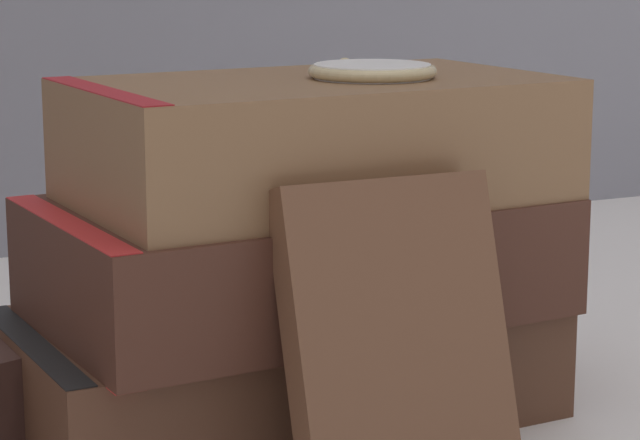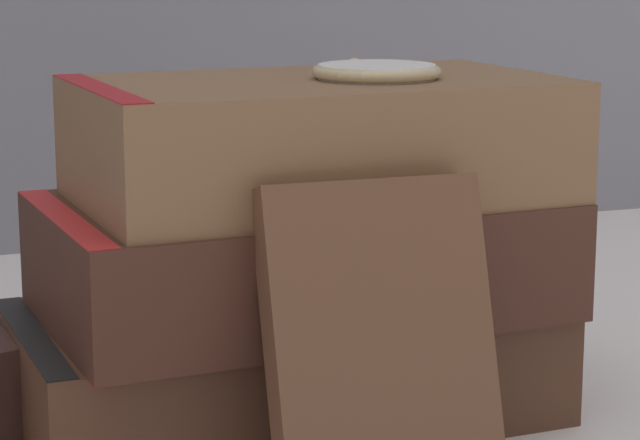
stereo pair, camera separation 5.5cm
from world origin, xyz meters
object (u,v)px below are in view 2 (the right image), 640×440
(book_flat_bottom, at_px, (271,364))
(reading_glasses, at_px, (161,335))
(book_leaning_front, at_px, (381,354))
(pocket_watch, at_px, (376,71))
(book_flat_top, at_px, (308,140))
(book_flat_middle, at_px, (289,257))

(book_flat_bottom, bearing_deg, reading_glasses, 95.48)
(book_leaning_front, bearing_deg, pocket_watch, 70.61)
(book_flat_bottom, bearing_deg, book_flat_top, -34.73)
(book_flat_middle, xyz_separation_m, pocket_watch, (0.04, -0.01, 0.08))
(book_flat_bottom, distance_m, book_flat_middle, 0.05)
(pocket_watch, bearing_deg, reading_glasses, 113.52)
(book_flat_bottom, height_order, pocket_watch, pocket_watch)
(book_leaning_front, relative_size, reading_glasses, 1.12)
(book_flat_bottom, xyz_separation_m, book_leaning_front, (0.02, -0.09, 0.03))
(book_flat_bottom, relative_size, book_flat_top, 1.14)
(book_leaning_front, bearing_deg, book_flat_top, 90.68)
(book_flat_top, xyz_separation_m, reading_glasses, (-0.04, 0.14, -0.12))
(book_flat_middle, distance_m, book_flat_top, 0.05)
(book_flat_middle, bearing_deg, book_leaning_front, -88.66)
(book_flat_middle, distance_m, reading_glasses, 0.16)
(book_flat_top, bearing_deg, book_leaning_front, -93.60)
(pocket_watch, bearing_deg, book_flat_top, 167.98)
(book_flat_top, height_order, pocket_watch, pocket_watch)
(book_leaning_front, height_order, pocket_watch, pocket_watch)
(book_flat_bottom, relative_size, book_leaning_front, 1.97)
(book_flat_top, bearing_deg, reading_glasses, 99.90)
(book_flat_middle, xyz_separation_m, reading_glasses, (-0.03, 0.14, -0.07))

